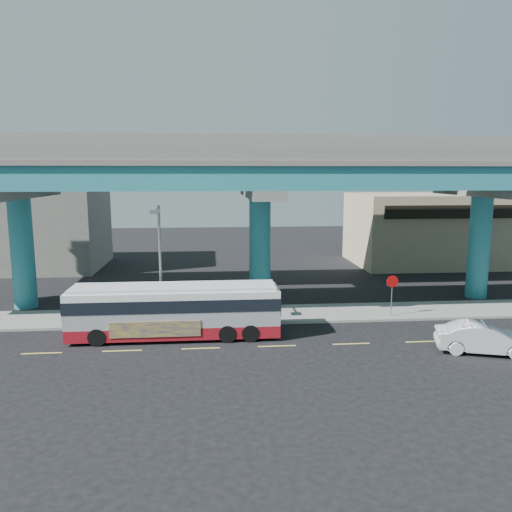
{
  "coord_description": "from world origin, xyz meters",
  "views": [
    {
      "loc": [
        -3.33,
        -25.23,
        8.94
      ],
      "look_at": [
        -0.72,
        4.0,
        4.12
      ],
      "focal_mm": 35.0,
      "sensor_mm": 36.0,
      "label": 1
    }
  ],
  "objects": [
    {
      "name": "viaduct",
      "position": [
        -0.0,
        9.11,
        9.14
      ],
      "size": [
        52.0,
        12.4,
        11.7
      ],
      "color": "#226F82",
      "rests_on": "ground"
    },
    {
      "name": "ground",
      "position": [
        0.0,
        0.0,
        0.0
      ],
      "size": [
        120.0,
        120.0,
        0.0
      ],
      "primitive_type": "plane",
      "color": "black",
      "rests_on": "ground"
    },
    {
      "name": "lane_markings",
      "position": [
        -0.0,
        -0.3,
        0.01
      ],
      "size": [
        58.0,
        0.12,
        0.01
      ],
      "color": "#D8C64C",
      "rests_on": "ground"
    },
    {
      "name": "sedan",
      "position": [
        10.28,
        -2.23,
        0.77
      ],
      "size": [
        4.33,
        5.61,
        1.54
      ],
      "primitive_type": "imported",
      "rotation": [
        0.0,
        0.0,
        1.26
      ],
      "color": "#B9BABE",
      "rests_on": "ground"
    },
    {
      "name": "building_concrete",
      "position": [
        -20.0,
        24.0,
        4.5
      ],
      "size": [
        12.0,
        10.0,
        9.0
      ],
      "primitive_type": "cube",
      "color": "gray",
      "rests_on": "ground"
    },
    {
      "name": "street_lamp",
      "position": [
        -6.38,
        3.46,
        4.76
      ],
      "size": [
        0.5,
        2.33,
        7.02
      ],
      "color": "gray",
      "rests_on": "sidewalk"
    },
    {
      "name": "transit_bus",
      "position": [
        -5.41,
        1.64,
        1.62
      ],
      "size": [
        11.54,
        2.53,
        2.95
      ],
      "rotation": [
        0.0,
        0.0,
        -0.0
      ],
      "color": "maroon",
      "rests_on": "ground"
    },
    {
      "name": "building_beige",
      "position": [
        18.0,
        22.98,
        3.51
      ],
      "size": [
        14.0,
        10.23,
        7.0
      ],
      "color": "tan",
      "rests_on": "ground"
    },
    {
      "name": "parked_car",
      "position": [
        -8.61,
        5.59,
        0.83
      ],
      "size": [
        4.12,
        4.99,
        1.35
      ],
      "primitive_type": "imported",
      "rotation": [
        0.0,
        0.0,
        1.23
      ],
      "color": "#323238",
      "rests_on": "sidewalk"
    },
    {
      "name": "sidewalk",
      "position": [
        0.0,
        5.5,
        0.07
      ],
      "size": [
        70.0,
        4.0,
        0.15
      ],
      "primitive_type": "cube",
      "color": "gray",
      "rests_on": "ground"
    },
    {
      "name": "stop_sign",
      "position": [
        7.81,
        4.18,
        2.04
      ],
      "size": [
        0.78,
        0.1,
        2.61
      ],
      "rotation": [
        0.0,
        0.0,
        -0.33
      ],
      "color": "gray",
      "rests_on": "sidewalk"
    }
  ]
}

